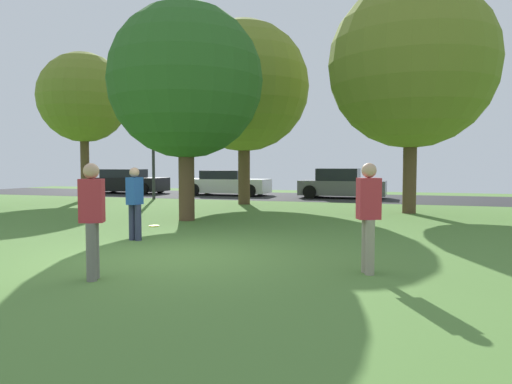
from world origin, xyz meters
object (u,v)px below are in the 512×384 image
object	(u,v)px
person_thrower	(368,213)
frisbee_disc	(154,226)
oak_tree_left	(186,81)
person_catcher	(92,216)
street_lamp_post	(153,152)
person_walking	(135,201)
maple_tree_near	(244,87)
parked_car_white	(227,184)
oak_tree_center	(412,65)
maple_tree_far	(84,98)
parked_car_grey	(341,185)
parked_car_black	(127,182)

from	to	relation	value
person_thrower	frisbee_disc	distance (m)	6.98
oak_tree_left	person_catcher	distance (m)	7.79
oak_tree_left	person_catcher	xyz separation A→B (m)	(1.96, -6.87, -3.11)
street_lamp_post	person_walking	bearing A→B (deg)	-61.52
frisbee_disc	street_lamp_post	bearing A→B (deg)	120.28
person_thrower	street_lamp_post	distance (m)	16.63
maple_tree_near	parked_car_white	xyz separation A→B (m)	(-2.81, 5.14, -4.19)
oak_tree_center	person_walking	xyz separation A→B (m)	(-5.58, -7.85, -4.05)
maple_tree_far	person_thrower	world-z (taller)	maple_tree_far
person_catcher	parked_car_white	size ratio (longest dim) A/B	0.37
person_thrower	street_lamp_post	size ratio (longest dim) A/B	0.36
oak_tree_center	parked_car_grey	bearing A→B (deg)	115.45
person_walking	parked_car_black	xyz separation A→B (m)	(-9.86, 14.66, -0.21)
maple_tree_near	parked_car_black	world-z (taller)	maple_tree_near
frisbee_disc	street_lamp_post	distance (m)	10.35
oak_tree_left	street_lamp_post	size ratio (longest dim) A/B	1.39
street_lamp_post	person_catcher	bearing A→B (deg)	-62.74
oak_tree_center	person_catcher	xyz separation A→B (m)	(-4.22, -11.05, -4.00)
maple_tree_near	person_thrower	size ratio (longest dim) A/B	4.55
maple_tree_far	parked_car_black	distance (m)	6.73
oak_tree_center	person_catcher	world-z (taller)	oak_tree_center
oak_tree_left	maple_tree_near	distance (m)	5.96
oak_tree_center	oak_tree_left	xyz separation A→B (m)	(-6.18, -4.18, -0.89)
maple_tree_near	parked_car_white	world-z (taller)	maple_tree_near
maple_tree_far	parked_car_grey	xyz separation A→B (m)	(11.02, 5.07, -4.01)
oak_tree_left	parked_car_black	size ratio (longest dim) A/B	1.39
street_lamp_post	person_thrower	bearing A→B (deg)	-48.91
person_walking	frisbee_disc	xyz separation A→B (m)	(-0.80, 2.15, -0.84)
person_thrower	parked_car_grey	size ratio (longest dim) A/B	0.40
person_walking	parked_car_grey	bearing A→B (deg)	-3.16
person_walking	parked_car_black	size ratio (longest dim) A/B	0.35
oak_tree_center	parked_car_grey	distance (m)	8.50
oak_tree_center	parked_car_grey	xyz separation A→B (m)	(-3.16, 6.64, -4.25)
maple_tree_far	oak_tree_left	bearing A→B (deg)	-35.68
parked_car_black	street_lamp_post	bearing A→B (deg)	-43.71
maple_tree_far	parked_car_white	xyz separation A→B (m)	(4.89, 5.29, -4.05)
parked_car_black	parked_car_grey	bearing A→B (deg)	-0.79
person_thrower	parked_car_white	xyz separation A→B (m)	(-8.72, 16.33, -0.28)
oak_tree_center	person_walking	world-z (taller)	oak_tree_center
person_thrower	person_catcher	xyz separation A→B (m)	(-3.64, -1.58, -0.00)
frisbee_disc	oak_tree_left	bearing A→B (deg)	82.39
maple_tree_far	maple_tree_near	size ratio (longest dim) A/B	0.90
frisbee_disc	oak_tree_center	bearing A→B (deg)	41.75
frisbee_disc	person_thrower	bearing A→B (deg)	-33.03
person_walking	oak_tree_center	bearing A→B (deg)	-29.10
oak_tree_left	parked_car_white	xyz separation A→B (m)	(-3.12, 11.04, -3.39)
parked_car_black	parked_car_white	distance (m)	6.14
maple_tree_far	frisbee_disc	xyz separation A→B (m)	(7.81, -7.27, -4.65)
maple_tree_far	parked_car_white	size ratio (longest dim) A/B	1.51
oak_tree_left	person_walking	world-z (taller)	oak_tree_left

